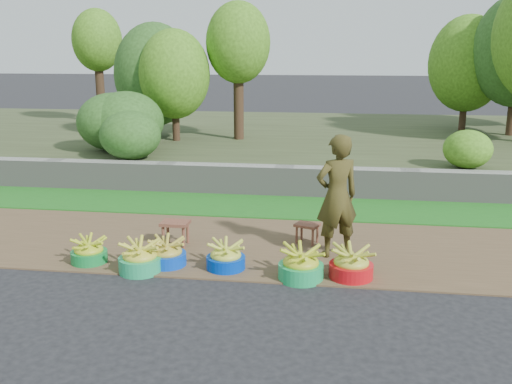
# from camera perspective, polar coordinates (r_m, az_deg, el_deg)

# --- Properties ---
(ground_plane) EXTENTS (120.00, 120.00, 0.00)m
(ground_plane) POSITION_cam_1_polar(r_m,az_deg,el_deg) (6.60, -0.55, -9.07)
(ground_plane) COLOR black
(ground_plane) RESTS_ON ground
(dirt_shoulder) EXTENTS (80.00, 2.50, 0.02)m
(dirt_shoulder) POSITION_cam_1_polar(r_m,az_deg,el_deg) (7.75, 0.85, -5.44)
(dirt_shoulder) COLOR brown
(dirt_shoulder) RESTS_ON ground
(grass_verge) EXTENTS (80.00, 1.50, 0.04)m
(grass_verge) POSITION_cam_1_polar(r_m,az_deg,el_deg) (9.65, 2.37, -1.49)
(grass_verge) COLOR #1D671A
(grass_verge) RESTS_ON ground
(retaining_wall) EXTENTS (80.00, 0.35, 0.55)m
(retaining_wall) POSITION_cam_1_polar(r_m,az_deg,el_deg) (10.41, 2.86, 1.09)
(retaining_wall) COLOR gray
(retaining_wall) RESTS_ON ground
(earth_bank) EXTENTS (80.00, 10.00, 0.50)m
(earth_bank) POSITION_cam_1_polar(r_m,az_deg,el_deg) (15.22, 4.60, 5.03)
(earth_bank) COLOR #3A4526
(earth_bank) RESTS_ON ground
(vegetation) EXTENTS (31.83, 8.22, 4.50)m
(vegetation) POSITION_cam_1_polar(r_m,az_deg,el_deg) (14.99, 20.12, 12.83)
(vegetation) COLOR #332315
(vegetation) RESTS_ON earth_bank
(basin_a) EXTENTS (0.45, 0.45, 0.33)m
(basin_a) POSITION_cam_1_polar(r_m,az_deg,el_deg) (7.42, -16.37, -5.78)
(basin_a) COLOR #107933
(basin_a) RESTS_ON ground
(basin_b) EXTENTS (0.51, 0.51, 0.38)m
(basin_b) POSITION_cam_1_polar(r_m,az_deg,el_deg) (6.99, -11.53, -6.51)
(basin_b) COLOR #1E995C
(basin_b) RESTS_ON ground
(basin_c) EXTENTS (0.47, 0.47, 0.35)m
(basin_c) POSITION_cam_1_polar(r_m,az_deg,el_deg) (7.12, -8.90, -6.14)
(basin_c) COLOR #063ABA
(basin_c) RESTS_ON ground
(basin_d) EXTENTS (0.47, 0.47, 0.35)m
(basin_d) POSITION_cam_1_polar(r_m,az_deg,el_deg) (6.93, -3.04, -6.54)
(basin_d) COLOR #0030AB
(basin_d) RESTS_ON ground
(basin_e) EXTENTS (0.52, 0.52, 0.39)m
(basin_e) POSITION_cam_1_polar(r_m,az_deg,el_deg) (6.65, 4.51, -7.31)
(basin_e) COLOR #189A51
(basin_e) RESTS_ON ground
(basin_f) EXTENTS (0.51, 0.51, 0.38)m
(basin_f) POSITION_cam_1_polar(r_m,az_deg,el_deg) (6.74, 9.50, -7.20)
(basin_f) COLOR red
(basin_f) RESTS_ON ground
(stool_left) EXTENTS (0.38, 0.29, 0.33)m
(stool_left) POSITION_cam_1_polar(r_m,az_deg,el_deg) (7.78, -8.08, -3.42)
(stool_left) COLOR brown
(stool_left) RESTS_ON dirt_shoulder
(stool_right) EXTENTS (0.37, 0.33, 0.27)m
(stool_right) POSITION_cam_1_polar(r_m,az_deg,el_deg) (7.82, 5.14, -3.57)
(stool_right) COLOR brown
(stool_right) RESTS_ON dirt_shoulder
(vendor_woman) EXTENTS (0.68, 0.59, 1.57)m
(vendor_woman) POSITION_cam_1_polar(r_m,az_deg,el_deg) (7.24, 8.10, -0.41)
(vendor_woman) COLOR black
(vendor_woman) RESTS_ON dirt_shoulder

